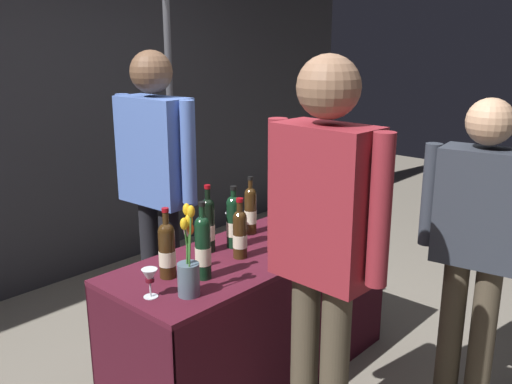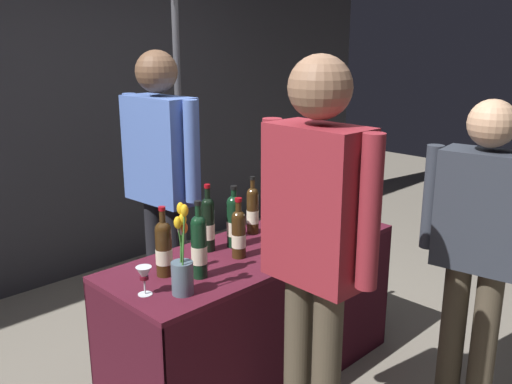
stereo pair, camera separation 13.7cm
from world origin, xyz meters
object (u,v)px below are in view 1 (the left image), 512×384
Objects in this scene: featured_wine_bottle at (277,209)px; taster_foreground_right at (324,235)px; flower_vase at (188,267)px; vendor_presenter at (156,171)px; tasting_table at (256,292)px; wine_glass_near_vendor at (150,277)px; booth_signpost at (170,101)px; wine_glass_mid at (232,220)px; display_bottle_0 at (234,221)px.

featured_wine_bottle is 0.19× the size of taster_foreground_right.
vendor_presenter is (0.54, 0.89, 0.17)m from flower_vase.
flower_vase is at bearing -165.57° from featured_wine_bottle.
vendor_presenter is at bearing 93.62° from tasting_table.
wine_glass_near_vendor is 1.05m from vendor_presenter.
vendor_presenter reaches higher than featured_wine_bottle.
wine_glass_near_vendor is 0.74m from taster_foreground_right.
featured_wine_bottle reaches higher than wine_glass_near_vendor.
booth_signpost is (0.92, 1.20, 0.52)m from flower_vase.
wine_glass_near_vendor is at bearing -161.53° from wine_glass_mid.
vendor_presenter reaches higher than display_bottle_0.
taster_foreground_right is 1.81m from booth_signpost.
taster_foreground_right is (-0.31, -0.81, 0.20)m from wine_glass_mid.
wine_glass_mid is 0.36× the size of flower_vase.
display_bottle_0 is at bearing 12.96° from wine_glass_near_vendor.
vendor_presenter is (-0.28, 0.68, 0.15)m from featured_wine_bottle.
wine_glass_mid is (0.03, 0.20, 0.35)m from tasting_table.
wine_glass_near_vendor is at bearing 138.86° from flower_vase.
wine_glass_near_vendor is (-0.71, -0.05, 0.34)m from tasting_table.
wine_glass_mid is 1.06m from booth_signpost.
vendor_presenter is 0.60m from booth_signpost.
flower_vase is (-0.82, -0.21, -0.02)m from featured_wine_bottle.
featured_wine_bottle is 2.35× the size of wine_glass_mid.
featured_wine_bottle reaches higher than wine_glass_mid.
booth_signpost is (0.37, 0.31, 0.35)m from vendor_presenter.
tasting_table is 1.42m from booth_signpost.
booth_signpost is at bearing 126.16° from vendor_presenter.
taster_foreground_right is at bearing -52.93° from wine_glass_near_vendor.
wine_glass_mid is at bearing 81.67° from tasting_table.
taster_foreground_right is at bearing -13.24° from vendor_presenter.
featured_wine_bottle is 0.85m from flower_vase.
featured_wine_bottle reaches higher than display_bottle_0.
wine_glass_mid is at bearing 47.79° from display_bottle_0.
featured_wine_bottle is at bearing 14.43° from flower_vase.
vendor_presenter is at bearing 50.00° from wine_glass_near_vendor.
booth_signpost is at bearing -18.49° from taster_foreground_right.
featured_wine_bottle is 1.03× the size of display_bottle_0.
vendor_presenter reaches higher than wine_glass_near_vendor.
tasting_table is 0.92× the size of taster_foreground_right.
booth_signpost is (0.30, 0.85, 0.55)m from wine_glass_mid.
booth_signpost is at bearing 84.59° from featured_wine_bottle.
display_bottle_0 is 0.14m from wine_glass_mid.
featured_wine_bottle is 0.30m from display_bottle_0.
wine_glass_mid is at bearing 29.66° from flower_vase.
display_bottle_0 reaches higher than wine_glass_near_vendor.
wine_glass_near_vendor is 0.32× the size of flower_vase.
featured_wine_bottle is 1.12m from booth_signpost.
display_bottle_0 is at bearing 120.53° from tasting_table.
wine_glass_near_vendor is 0.88× the size of wine_glass_mid.
booth_signpost reaches higher than vendor_presenter.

